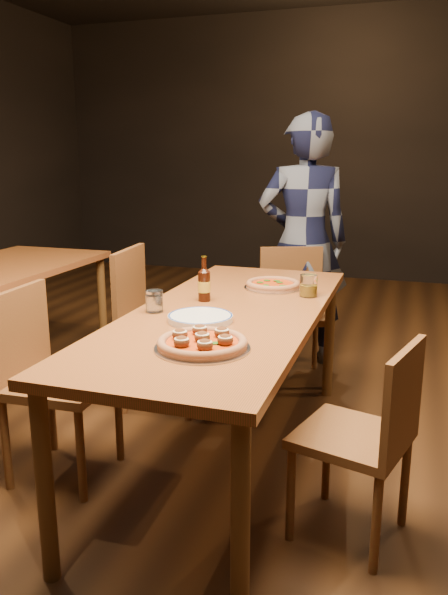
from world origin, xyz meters
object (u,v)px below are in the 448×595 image
(chair_main_nw, at_px, (61,381))
(pizza_margherita, at_px, (273,285))
(amber_glass, at_px, (308,286))
(diner, at_px, (303,242))
(beer_bottle, at_px, (204,285))
(chair_main_e, at_px, (352,435))
(chair_end, at_px, (295,314))
(chair_main_sw, at_px, (165,325))
(pizza_meatball, at_px, (202,342))
(table_main, at_px, (227,325))
(plate_stack, at_px, (200,318))
(water_glass, at_px, (154,301))

(chair_main_nw, distance_m, pizza_margherita, 1.16)
(amber_glass, xyz_separation_m, diner, (-0.23, 1.12, 0.04))
(beer_bottle, bearing_deg, diner, 80.71)
(chair_main_e, bearing_deg, chair_end, -145.52)
(chair_main_sw, height_order, pizza_margherita, chair_main_sw)
(pizza_meatball, bearing_deg, chair_main_nw, 164.56)
(table_main, relative_size, chair_main_sw, 2.09)
(chair_end, bearing_deg, plate_stack, -117.93)
(chair_end, relative_size, plate_stack, 3.23)
(beer_bottle, xyz_separation_m, water_glass, (-0.14, -0.25, -0.03))
(table_main, bearing_deg, water_glass, -157.22)
(chair_main_sw, height_order, chair_main_e, chair_main_sw)
(table_main, relative_size, beer_bottle, 9.48)
(pizza_margherita, distance_m, water_glass, 0.73)
(amber_glass, bearing_deg, pizza_meatball, -103.90)
(pizza_margherita, distance_m, beer_bottle, 0.45)
(chair_end, relative_size, diner, 0.52)
(pizza_margherita, relative_size, diner, 0.18)
(table_main, xyz_separation_m, amber_glass, (0.30, 0.37, 0.13))
(pizza_meatball, xyz_separation_m, beer_bottle, (-0.23, 0.66, 0.05))
(plate_stack, bearing_deg, amber_glass, 58.25)
(table_main, xyz_separation_m, beer_bottle, (-0.16, 0.13, 0.15))
(table_main, xyz_separation_m, chair_end, (0.09, 1.13, -0.24))
(pizza_meatball, relative_size, beer_bottle, 1.65)
(pizza_margherita, bearing_deg, chair_main_nw, -132.76)
(chair_end, distance_m, water_glass, 1.37)
(chair_main_sw, height_order, amber_glass, chair_main_sw)
(pizza_meatball, bearing_deg, diner, 90.24)
(beer_bottle, bearing_deg, water_glass, -119.68)
(table_main, bearing_deg, pizza_meatball, -81.97)
(pizza_margherita, bearing_deg, plate_stack, -101.98)
(water_glass, bearing_deg, pizza_margherita, 57.55)
(chair_end, bearing_deg, table_main, -116.32)
(chair_main_e, bearing_deg, table_main, -105.60)
(table_main, relative_size, water_glass, 20.65)
(chair_main_e, bearing_deg, pizza_margherita, -133.49)
(chair_main_e, xyz_separation_m, beer_bottle, (-0.76, 0.49, 0.41))
(chair_main_sw, xyz_separation_m, diner, (0.62, 0.96, 0.37))
(chair_main_e, height_order, chair_end, chair_end)
(chair_main_nw, xyz_separation_m, amber_glass, (0.97, 0.70, 0.35))
(chair_main_nw, distance_m, amber_glass, 1.25)
(pizza_margherita, relative_size, water_glass, 3.10)
(chair_main_e, bearing_deg, beer_bottle, -107.31)
(chair_end, distance_m, pizza_margherita, 0.72)
(pizza_margherita, distance_m, diner, 1.00)
(chair_main_sw, height_order, diner, diner)
(pizza_meatball, bearing_deg, chair_main_e, 17.60)
(chair_main_nw, xyz_separation_m, chair_main_sw, (0.12, 0.87, 0.03))
(plate_stack, height_order, diner, diner)
(chair_end, distance_m, diner, 0.54)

